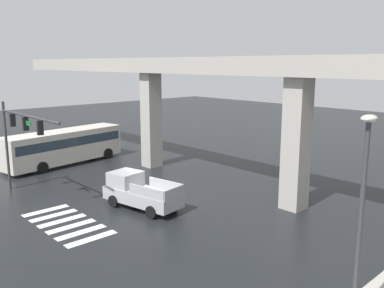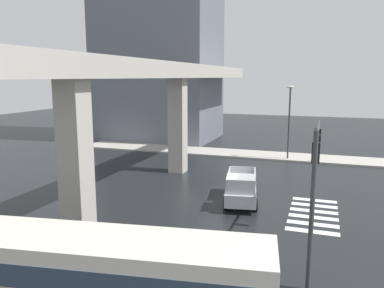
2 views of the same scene
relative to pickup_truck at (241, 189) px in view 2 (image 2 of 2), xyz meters
The scene contains 9 objects.
ground_plane 1.90m from the pickup_truck, 110.87° to the left, with size 120.00×120.00×0.00m, color black.
crosswalk_stripes 4.66m from the pickup_truck, 97.29° to the right, with size 6.05×2.80×0.01m.
elevated_overpass 9.77m from the pickup_truck, 94.81° to the left, with size 57.10×2.29×9.19m.
sidewalk_east 16.14m from the pickup_truck, 12.60° to the left, with size 4.00×36.00×0.15m, color #ADA89E.
pickup_truck is the anchor object (origin of this frame).
city_bus 13.61m from the pickup_truck, behind, with size 4.07×11.05×2.99m.
traffic_signal_mast 8.77m from the pickup_truck, 145.68° to the right, with size 8.69×0.32×6.20m.
street_lamp_near_corner 15.05m from the pickup_truck, ahead, with size 0.44×0.70×7.24m.
fire_hydrant 14.75m from the pickup_truck, 16.49° to the right, with size 0.24×0.24×0.85m.
Camera 2 is at (-22.96, -6.20, 8.08)m, focal length 35.88 mm.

